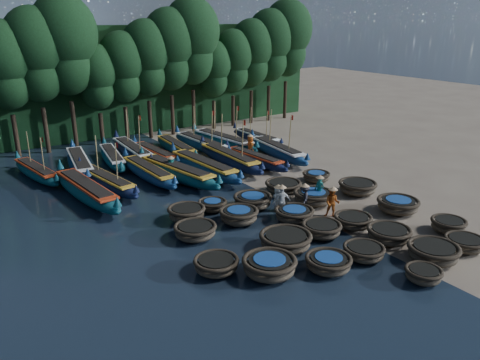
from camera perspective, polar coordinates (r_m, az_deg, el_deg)
ground at (r=28.38m, az=5.69°, el=-2.95°), size 120.00×120.00×0.00m
foliage_wall at (r=47.11m, az=-13.02°, el=11.83°), size 40.00×3.00×10.00m
coracle_2 at (r=21.65m, az=21.45°, el=-10.65°), size 1.60×1.60×0.63m
coracle_3 at (r=23.44m, az=22.50°, el=-8.13°), size 2.93×2.93×0.83m
coracle_4 at (r=25.20m, az=25.70°, el=-6.94°), size 1.93×1.93×0.65m
coracle_5 at (r=20.61m, az=3.60°, el=-10.40°), size 2.97×2.97×0.85m
coracle_6 at (r=21.35m, az=10.72°, el=-9.87°), size 2.34×2.34×0.70m
coracle_7 at (r=22.70m, az=14.86°, el=-8.43°), size 2.01×2.01×0.66m
coracle_8 at (r=24.57m, az=17.70°, el=-6.31°), size 2.35×2.35×0.80m
coracle_9 at (r=26.80m, az=24.07°, el=-5.01°), size 1.85×1.85×0.74m
coracle_10 at (r=20.90m, az=-2.93°, el=-10.24°), size 2.11×2.11×0.68m
coracle_11 at (r=22.84m, az=5.58°, el=-7.35°), size 2.58×2.58×0.84m
coracle_12 at (r=24.40m, az=9.92°, el=-5.90°), size 2.15×2.15×0.74m
coracle_13 at (r=25.77m, az=13.61°, el=-4.84°), size 2.22×2.22×0.69m
coracle_14 at (r=28.41m, az=18.70°, el=-2.88°), size 2.43×2.43×0.82m
coracle_15 at (r=23.95m, az=-5.48°, el=-6.17°), size 2.63×2.63×0.75m
coracle_16 at (r=25.51m, az=-0.15°, el=-4.31°), size 2.47×2.47×0.83m
coracle_17 at (r=25.91m, az=6.63°, el=-4.15°), size 2.19×2.19×0.77m
coracle_18 at (r=28.42m, az=8.94°, el=-2.03°), size 2.46×2.46×0.83m
coracle_19 at (r=30.65m, az=14.14°, el=-0.83°), size 2.96×2.96×0.81m
coracle_20 at (r=25.95m, az=-6.53°, el=-4.02°), size 2.56×2.56×0.83m
coracle_21 at (r=27.20m, az=-3.38°, el=-3.04°), size 1.99×1.99×0.65m
coracle_22 at (r=27.53m, az=1.56°, el=-2.52°), size 2.41×2.41×0.81m
coracle_23 at (r=29.99m, az=5.29°, el=-0.80°), size 2.79×2.79×0.77m
coracle_24 at (r=32.42m, az=9.27°, el=0.46°), size 2.09×2.09×0.66m
long_boat_1 at (r=30.23m, az=-18.22°, el=-1.20°), size 2.46×9.16×1.62m
long_boat_2 at (r=31.76m, az=-16.01°, el=-0.15°), size 2.56×7.90×3.39m
long_boat_3 at (r=33.01m, az=-11.14°, el=0.99°), size 1.69×8.15×1.44m
long_boat_4 at (r=32.44m, az=-7.68°, el=1.00°), size 3.11×9.08×1.62m
long_boat_5 at (r=33.49m, az=-4.45°, el=1.67°), size 2.18×8.97×1.58m
long_boat_6 at (r=35.38m, az=-1.29°, el=2.68°), size 1.71×8.89×3.78m
long_boat_7 at (r=35.54m, az=1.83°, el=2.58°), size 1.83×7.40×1.31m
long_boat_8 at (r=37.65m, az=4.54°, el=3.63°), size 2.46×8.64×3.69m
long_boat_9 at (r=35.54m, az=-23.58°, el=0.95°), size 2.44×7.38×3.17m
long_boat_10 at (r=36.05m, az=-18.94°, el=1.91°), size 2.79×8.61×1.53m
long_boat_11 at (r=37.22m, az=-15.30°, el=2.69°), size 2.54×7.54×1.34m
long_boat_12 at (r=38.32m, az=-12.97°, el=3.47°), size 1.91×8.71×3.70m
long_boat_13 at (r=37.54m, az=-10.35°, el=3.18°), size 1.77×7.38×1.30m
long_boat_14 at (r=38.95m, az=-7.77°, el=3.96°), size 1.93×7.96×1.40m
long_boat_15 at (r=39.69m, az=-4.76°, el=4.41°), size 1.91×8.45×3.59m
long_boat_16 at (r=40.49m, az=-2.07°, el=4.81°), size 2.61×8.90×3.80m
long_boat_17 at (r=42.02m, az=2.04°, el=5.19°), size 1.38×7.27×3.09m
fisherman_0 at (r=27.08m, az=4.64°, el=-2.13°), size 0.85×0.67×1.73m
fisherman_1 at (r=28.46m, az=9.65°, el=-1.03°), size 0.55×0.70×1.90m
fisherman_2 at (r=26.63m, az=11.19°, el=-2.66°), size 1.02×1.06×1.92m
fisherman_3 at (r=27.28m, az=7.87°, el=-2.09°), size 1.13×1.15×1.78m
fisherman_4 at (r=26.31m, az=5.10°, el=-2.51°), size 1.13×0.66×2.00m
fisherman_5 at (r=32.93m, az=-8.39°, el=1.57°), size 1.19×1.38×1.71m
fisherman_6 at (r=37.56m, az=1.26°, el=4.22°), size 0.79×1.00×2.00m
tree_2 at (r=40.59m, az=-26.78°, el=12.51°), size 4.51×4.51×10.63m
tree_3 at (r=40.92m, az=-23.68°, el=13.93°), size 4.92×4.92×11.60m
tree_4 at (r=41.39m, az=-20.60°, el=15.29°), size 5.34×5.34×12.58m
tree_5 at (r=42.23m, az=-17.10°, el=12.01°), size 3.68×3.68×8.68m
tree_6 at (r=42.90m, az=-14.20°, el=13.27°), size 4.09×4.09×9.65m
tree_7 at (r=43.69m, az=-11.37°, el=14.46°), size 4.51×4.51×10.63m
tree_8 at (r=44.59m, az=-8.61°, el=15.58°), size 4.92×4.92×11.60m
tree_9 at (r=45.61m, az=-5.95°, el=16.61°), size 5.34×5.34×12.58m
tree_10 at (r=46.94m, az=-3.30°, el=13.44°), size 3.68×3.68×8.68m
tree_11 at (r=48.10m, az=-0.89°, el=14.42°), size 4.09×4.09×9.65m
tree_12 at (r=49.34m, az=1.42°, el=15.32°), size 4.51×4.51×10.63m
tree_13 at (r=50.67m, az=3.63°, el=16.16°), size 4.92×4.92×11.60m
tree_14 at (r=52.07m, az=5.74°, el=16.93°), size 5.34×5.34×12.58m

